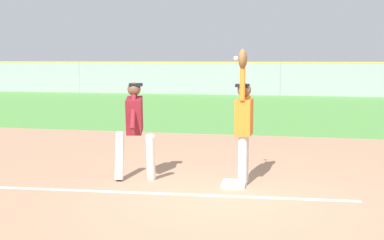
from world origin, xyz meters
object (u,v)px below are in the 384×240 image
(parked_car_silver, at_px, (209,81))
(runner, at_px, (135,124))
(baseball, at_px, (236,58))
(parked_car_green, at_px, (119,80))
(first_base, at_px, (234,184))
(fielder, at_px, (244,119))
(parked_car_red, at_px, (297,82))

(parked_car_silver, bearing_deg, runner, -88.86)
(baseball, height_order, parked_car_green, baseball)
(baseball, distance_m, parked_car_silver, 24.53)
(first_base, xyz_separation_m, parked_car_green, (-10.94, 24.23, 0.63))
(first_base, height_order, parked_car_green, parked_car_green)
(parked_car_green, height_order, parked_car_silver, same)
(fielder, relative_size, parked_car_green, 0.50)
(first_base, distance_m, parked_car_green, 26.59)
(first_base, xyz_separation_m, parked_car_silver, (-4.77, 24.28, 0.63))
(parked_car_green, bearing_deg, runner, -73.33)
(parked_car_green, relative_size, parked_car_silver, 0.99)
(runner, height_order, parked_car_green, runner)
(first_base, height_order, runner, runner)
(fielder, xyz_separation_m, parked_car_red, (0.69, 24.76, -0.45))
(parked_car_silver, height_order, parked_car_red, same)
(runner, bearing_deg, first_base, -14.57)
(parked_car_green, bearing_deg, parked_car_red, -0.78)
(fielder, xyz_separation_m, parked_car_green, (-11.08, 24.07, -0.45))
(baseball, xyz_separation_m, parked_car_silver, (-4.75, 24.02, -1.45))
(first_base, height_order, fielder, fielder)
(runner, bearing_deg, baseball, -6.22)
(runner, height_order, parked_car_red, runner)
(first_base, distance_m, baseball, 2.10)
(fielder, bearing_deg, baseball, -29.84)
(baseball, xyz_separation_m, parked_car_green, (-10.92, 23.97, -1.45))
(fielder, xyz_separation_m, runner, (-1.88, -0.11, -0.12))
(parked_car_green, bearing_deg, fielder, -69.44)
(fielder, relative_size, runner, 1.33)
(first_base, relative_size, parked_car_red, 0.08)
(first_base, bearing_deg, fielder, 48.98)
(baseball, xyz_separation_m, parked_car_red, (0.84, 24.67, -1.45))
(baseball, bearing_deg, parked_car_red, 88.05)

